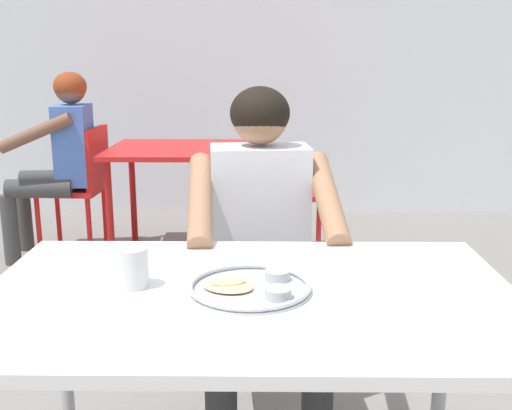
# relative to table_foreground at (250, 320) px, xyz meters

# --- Properties ---
(back_wall) EXTENTS (12.00, 0.12, 3.40)m
(back_wall) POSITION_rel_table_foreground_xyz_m (-0.04, 3.76, 1.02)
(back_wall) COLOR silver
(back_wall) RESTS_ON ground
(table_foreground) EXTENTS (1.28, 0.79, 0.75)m
(table_foreground) POSITION_rel_table_foreground_xyz_m (0.00, 0.00, 0.00)
(table_foreground) COLOR white
(table_foreground) RESTS_ON ground
(thali_tray) EXTENTS (0.29, 0.29, 0.03)m
(thali_tray) POSITION_rel_table_foreground_xyz_m (0.00, 0.00, 0.08)
(thali_tray) COLOR #B7BABF
(thali_tray) RESTS_ON table_foreground
(drinking_cup) EXTENTS (0.08, 0.08, 0.10)m
(drinking_cup) POSITION_rel_table_foreground_xyz_m (-0.28, 0.03, 0.13)
(drinking_cup) COLOR silver
(drinking_cup) RESTS_ON table_foreground
(chair_foreground) EXTENTS (0.42, 0.46, 0.88)m
(chair_foreground) POSITION_rel_table_foreground_xyz_m (0.01, 0.86, -0.17)
(chair_foreground) COLOR silver
(chair_foreground) RESTS_ON ground
(diner_foreground) EXTENTS (0.52, 0.57, 1.20)m
(diner_foreground) POSITION_rel_table_foreground_xyz_m (0.03, 0.63, 0.04)
(diner_foreground) COLOR #323232
(diner_foreground) RESTS_ON ground
(table_background_red) EXTENTS (0.94, 0.79, 0.73)m
(table_background_red) POSITION_rel_table_foreground_xyz_m (-0.48, 2.51, -0.04)
(table_background_red) COLOR red
(table_background_red) RESTS_ON ground
(chair_red_left) EXTENTS (0.44, 0.43, 0.85)m
(chair_red_left) POSITION_rel_table_foreground_xyz_m (-1.16, 2.55, -0.18)
(chair_red_left) COLOR red
(chair_red_left) RESTS_ON ground
(chair_red_right) EXTENTS (0.51, 0.49, 0.82)m
(chair_red_right) POSITION_rel_table_foreground_xyz_m (0.11, 2.51, -0.20)
(chair_red_right) COLOR red
(chair_red_right) RESTS_ON ground
(patron_background) EXTENTS (0.58, 0.52, 1.20)m
(patron_background) POSITION_rel_table_foreground_xyz_m (-1.27, 2.50, 0.04)
(patron_background) COLOR #3D3D3D
(patron_background) RESTS_ON ground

